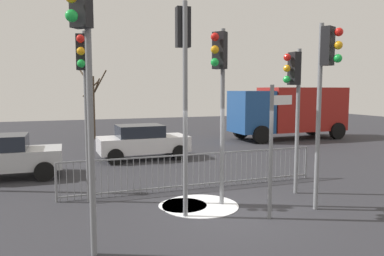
# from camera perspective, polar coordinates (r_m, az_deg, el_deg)

# --- Properties ---
(ground_plane) EXTENTS (60.00, 60.00, 0.00)m
(ground_plane) POSITION_cam_1_polar(r_m,az_deg,el_deg) (9.31, 5.65, -12.73)
(ground_plane) COLOR #2D2D33
(traffic_light_mid_right) EXTENTS (0.33, 0.57, 4.94)m
(traffic_light_mid_right) POSITION_cam_1_polar(r_m,az_deg,el_deg) (8.60, -1.33, 10.15)
(traffic_light_mid_right) COLOR slate
(traffic_light_mid_right) RESTS_ON ground
(traffic_light_mid_left) EXTENTS (0.57, 0.34, 4.11)m
(traffic_light_mid_left) POSITION_cam_1_polar(r_m,az_deg,el_deg) (10.76, 15.47, 5.91)
(traffic_light_mid_left) COLOR slate
(traffic_light_mid_left) RESTS_ON ground
(traffic_light_rear_left) EXTENTS (0.41, 0.53, 4.55)m
(traffic_light_rear_left) POSITION_cam_1_polar(r_m,az_deg,el_deg) (9.46, 19.92, 7.74)
(traffic_light_rear_left) COLOR slate
(traffic_light_rear_left) RESTS_ON ground
(traffic_light_foreground_left) EXTENTS (0.48, 0.45, 4.48)m
(traffic_light_foreground_left) POSITION_cam_1_polar(r_m,az_deg,el_deg) (9.29, 4.33, 7.82)
(traffic_light_foreground_left) COLOR slate
(traffic_light_foreground_left) RESTS_ON ground
(traffic_light_foreground_right) EXTENTS (0.46, 0.48, 5.00)m
(traffic_light_foreground_right) POSITION_cam_1_polar(r_m,az_deg,el_deg) (6.58, -16.39, 11.56)
(traffic_light_foreground_right) COLOR slate
(traffic_light_foreground_right) RESTS_ON ground
(traffic_light_rear_right) EXTENTS (0.37, 0.55, 4.47)m
(traffic_light_rear_right) POSITION_cam_1_polar(r_m,az_deg,el_deg) (9.90, -16.28, 7.43)
(traffic_light_rear_right) COLOR slate
(traffic_light_rear_right) RESTS_ON ground
(direction_sign_post) EXTENTS (0.75, 0.32, 3.09)m
(direction_sign_post) POSITION_cam_1_polar(r_m,az_deg,el_deg) (8.66, 12.32, -2.49)
(direction_sign_post) COLOR slate
(direction_sign_post) RESTS_ON ground
(pedestrian_guard_railing) EXTENTS (7.98, 0.08, 1.07)m
(pedestrian_guard_railing) POSITION_cam_1_polar(r_m,az_deg,el_deg) (11.18, 0.63, -6.58)
(pedestrian_guard_railing) COLOR slate
(pedestrian_guard_railing) RESTS_ON ground
(car_white_near) EXTENTS (3.85, 2.02, 1.47)m
(car_white_near) POSITION_cam_1_polar(r_m,az_deg,el_deg) (16.06, -7.65, -2.03)
(car_white_near) COLOR silver
(car_white_near) RESTS_ON ground
(car_silver_far) EXTENTS (3.83, 1.97, 1.47)m
(car_silver_far) POSITION_cam_1_polar(r_m,az_deg,el_deg) (13.96, -27.39, -3.85)
(car_silver_far) COLOR #B2B5BA
(car_silver_far) RESTS_ON ground
(delivery_truck) EXTENTS (7.07, 2.76, 3.10)m
(delivery_truck) POSITION_cam_1_polar(r_m,az_deg,el_deg) (23.12, 14.75, 2.67)
(delivery_truck) COLOR maroon
(delivery_truck) RESTS_ON ground
(bare_tree_left) EXTENTS (1.70, 1.70, 4.34)m
(bare_tree_left) POSITION_cam_1_polar(r_m,az_deg,el_deg) (23.03, -15.03, 3.61)
(bare_tree_left) COLOR #473828
(bare_tree_left) RESTS_ON ground
(snow_patch_kerb) EXTENTS (1.97, 1.97, 0.01)m
(snow_patch_kerb) POSITION_cam_1_polar(r_m,az_deg,el_deg) (9.72, 1.28, -11.86)
(snow_patch_kerb) COLOR white
(snow_patch_kerb) RESTS_ON ground
(snow_patch_island) EXTENTS (1.25, 1.25, 0.01)m
(snow_patch_island) POSITION_cam_1_polar(r_m,az_deg,el_deg) (9.74, -1.44, -11.81)
(snow_patch_island) COLOR white
(snow_patch_island) RESTS_ON ground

